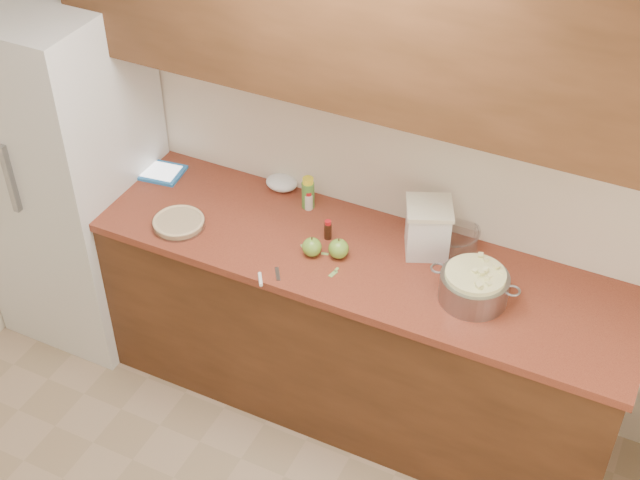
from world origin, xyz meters
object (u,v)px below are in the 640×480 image
at_px(flour_canister, 428,228).
at_px(tablet, 159,172).
at_px(colander, 474,286).
at_px(pie, 179,223).

xyz_separation_m(flour_canister, tablet, (-1.37, -0.02, -0.11)).
bearing_deg(tablet, colander, -13.89).
distance_m(colander, tablet, 1.66).
bearing_deg(colander, flour_canister, 143.28).
height_order(colander, tablet, colander).
distance_m(flour_canister, tablet, 1.37).
height_order(flour_canister, tablet, flour_canister).
bearing_deg(pie, tablet, 135.56).
xyz_separation_m(pie, tablet, (-0.31, 0.31, -0.01)).
relative_size(colander, tablet, 1.50).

